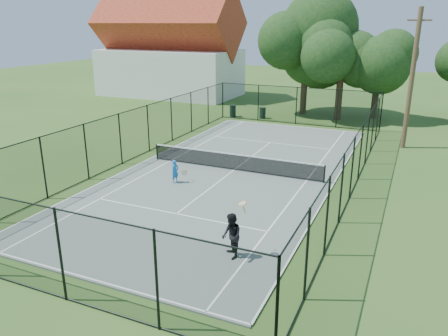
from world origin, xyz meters
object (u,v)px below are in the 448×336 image
at_px(utility_pole, 412,79).
at_px(trash_bin_right, 263,113).
at_px(tennis_net, 234,161).
at_px(player_blue, 175,171).
at_px(trash_bin_left, 233,111).
at_px(player_black, 231,236).

bearing_deg(utility_pole, trash_bin_right, 156.58).
height_order(tennis_net, player_blue, player_blue).
distance_m(tennis_net, trash_bin_left, 14.81).
relative_size(utility_pole, player_black, 4.35).
bearing_deg(utility_pole, trash_bin_left, 161.93).
bearing_deg(tennis_net, utility_pole, 47.13).
bearing_deg(trash_bin_right, utility_pole, -23.42).
bearing_deg(tennis_net, player_black, -67.85).
distance_m(trash_bin_right, player_blue, 17.06).
xyz_separation_m(tennis_net, player_blue, (-1.99, -3.02, 0.07)).
xyz_separation_m(trash_bin_left, player_black, (9.39, -22.40, 0.36)).
xyz_separation_m(trash_bin_left, utility_pole, (14.17, -4.62, 3.94)).
relative_size(trash_bin_right, player_black, 0.46).
bearing_deg(trash_bin_right, tennis_net, -77.14).
height_order(trash_bin_right, utility_pole, utility_pole).
distance_m(tennis_net, player_blue, 3.62).
bearing_deg(player_blue, player_black, -45.96).
bearing_deg(tennis_net, trash_bin_left, 113.12).
xyz_separation_m(trash_bin_right, utility_pole, (11.55, -5.00, 3.98)).
height_order(tennis_net, player_black, player_black).
bearing_deg(player_blue, trash_bin_right, 94.04).
bearing_deg(trash_bin_right, player_blue, -85.96).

